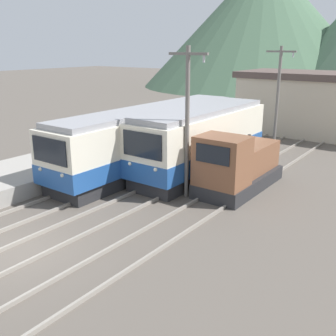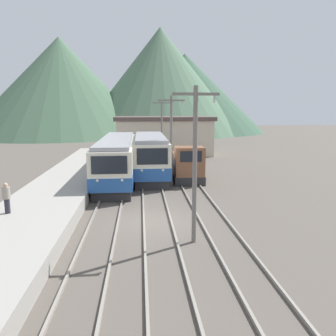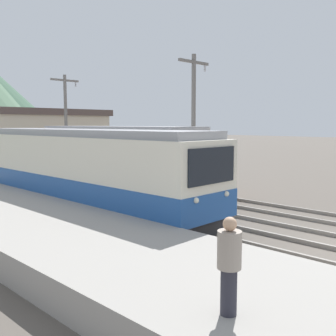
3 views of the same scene
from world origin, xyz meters
The scene contains 9 objects.
ground_plane centered at (0.00, 0.00, 0.00)m, with size 200.00×200.00×0.00m, color #564F47.
track_center centered at (0.20, 0.00, 0.07)m, with size 1.54×60.00×0.14m.
track_right centered at (3.20, 0.00, 0.07)m, with size 1.54×60.00×0.14m.
commuter_train_left centered at (-2.60, 10.78, 1.66)m, with size 2.84×14.56×3.55m.
commuter_train_center centered at (0.20, 11.69, 1.70)m, with size 2.84×10.41×3.67m.
shunting_locomotive centered at (3.20, 10.22, 1.21)m, with size 2.40×5.62×3.00m.
catenary_mast_mid centered at (1.71, 7.96, 3.78)m, with size 2.00×0.20×6.92m.
catenary_mast_far centered at (1.71, 18.80, 3.78)m, with size 2.00×0.20×6.92m.
station_building centered at (2.48, 26.00, 2.49)m, with size 12.60×6.30×4.94m.
Camera 1 is at (11.44, -6.74, 6.85)m, focal length 42.00 mm.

